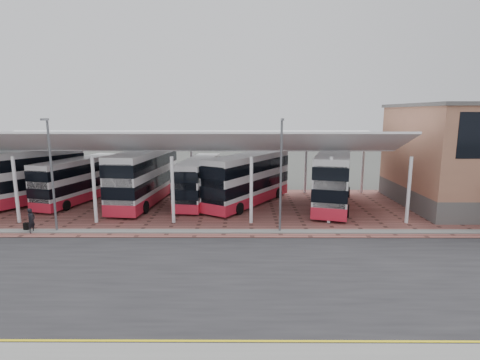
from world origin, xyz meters
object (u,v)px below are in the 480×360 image
at_px(bus_2, 145,177).
at_px(pedestrian, 31,220).
at_px(bus_4, 249,180).
at_px(bus_5, 333,179).
at_px(bus_0, 15,179).
at_px(bus_1, 78,180).
at_px(bus_3, 199,181).

bearing_deg(bus_2, pedestrian, -116.69).
bearing_deg(pedestrian, bus_4, -52.87).
bearing_deg(bus_5, bus_0, -162.82).
height_order(bus_4, pedestrian, bus_4).
xyz_separation_m(bus_2, pedestrian, (-5.80, -9.03, -1.58)).
height_order(bus_1, bus_4, bus_4).
height_order(bus_1, bus_2, bus_2).
height_order(bus_4, bus_5, bus_5).
relative_size(bus_1, bus_2, 0.84).
xyz_separation_m(bus_2, bus_3, (5.02, 0.11, -0.41)).
relative_size(bus_2, pedestrian, 6.94).
bearing_deg(bus_2, bus_5, 2.59).
distance_m(bus_2, pedestrian, 10.84).
relative_size(bus_2, bus_4, 1.12).
distance_m(bus_0, bus_5, 28.65).
distance_m(bus_2, bus_4, 9.72).
relative_size(bus_0, pedestrian, 6.65).
height_order(bus_0, pedestrian, bus_0).
bearing_deg(bus_4, bus_2, -150.46).
relative_size(bus_3, bus_5, 0.84).
xyz_separation_m(bus_0, pedestrian, (5.46, -7.53, -1.60)).
xyz_separation_m(bus_0, bus_4, (20.96, 1.01, -0.18)).
height_order(bus_0, bus_5, bus_0).
bearing_deg(bus_1, bus_2, 11.74).
height_order(bus_0, bus_2, bus_0).
relative_size(bus_4, pedestrian, 6.18).
distance_m(bus_1, pedestrian, 9.52).
bearing_deg(bus_1, bus_4, 12.18).
distance_m(bus_0, pedestrian, 9.44).
height_order(bus_2, bus_3, bus_2).
bearing_deg(bus_3, bus_1, -174.44).
height_order(bus_0, bus_4, bus_0).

